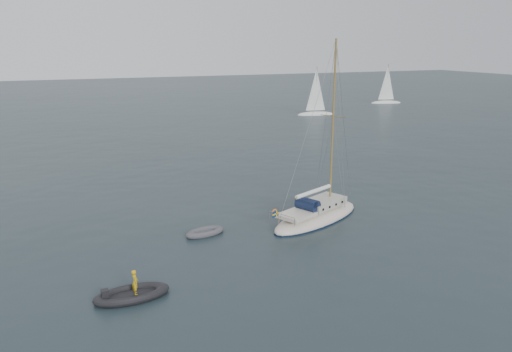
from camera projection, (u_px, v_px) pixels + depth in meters
name	position (u px, v px, depth m)	size (l,w,h in m)	color
ground	(292.00, 225.00, 32.50)	(300.00, 300.00, 0.00)	black
sailboat	(317.00, 207.00, 33.26)	(8.67, 2.60, 12.34)	silver
dinghy	(205.00, 232.00, 30.88)	(2.60, 1.17, 0.37)	#515156
rib	(132.00, 294.00, 23.18)	(3.55, 1.61, 1.39)	black
distant_yacht_b	(387.00, 86.00, 97.73)	(6.05, 3.23, 8.02)	white
distant_yacht_c	(316.00, 93.00, 81.61)	(6.26, 3.34, 8.29)	white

